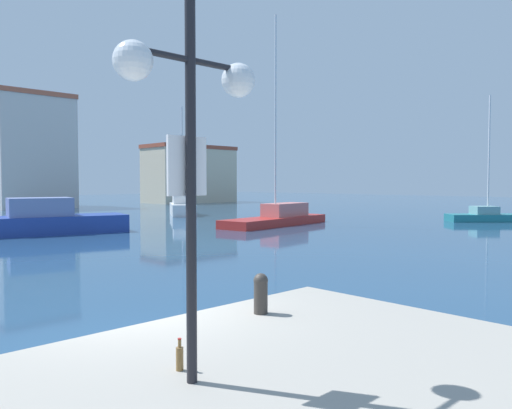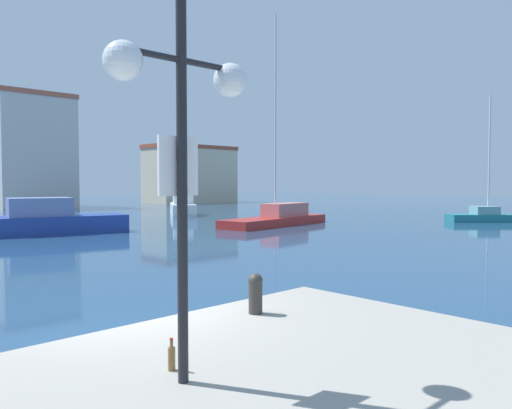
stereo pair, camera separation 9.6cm
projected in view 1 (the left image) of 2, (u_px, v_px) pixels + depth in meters
water at (180, 225)px, 32.47m from camera, size 160.00×160.00×0.00m
lamppost at (190, 99)px, 4.68m from camera, size 1.54×0.34×4.27m
bottle at (180, 358)px, 5.09m from camera, size 0.08×0.08×0.33m
mooring_bollard at (261, 292)px, 7.29m from camera, size 0.21×0.21×0.59m
sailboat_teal_far_right at (487, 215)px, 35.58m from camera, size 5.26×5.12×8.84m
sailboat_red_far_left at (278, 216)px, 32.85m from camera, size 9.21×3.65×13.42m
motorboat_blue_mid_harbor at (43, 221)px, 26.93m from camera, size 8.88×4.42×1.95m
sailboat_white_inner_mooring at (183, 206)px, 42.80m from camera, size 4.83×6.15×9.13m
waterfront_apartments at (25, 152)px, 55.37m from camera, size 8.02×9.41×12.23m
yacht_club at (190, 174)px, 68.96m from camera, size 12.11×6.13×7.73m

